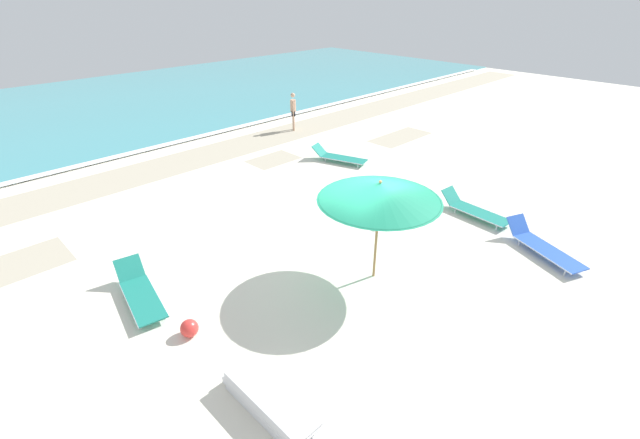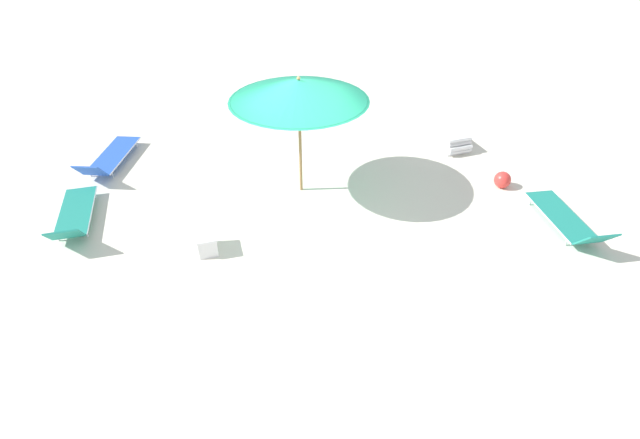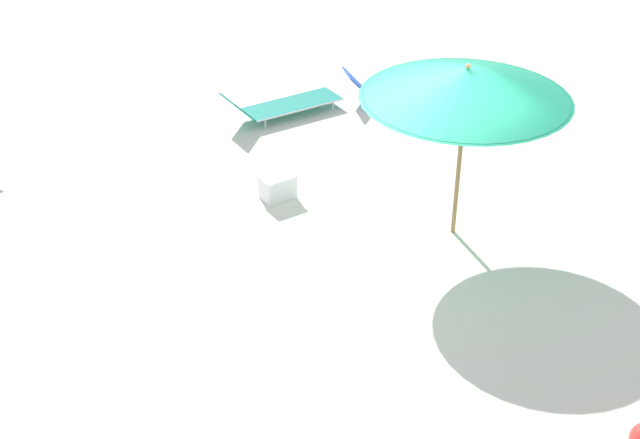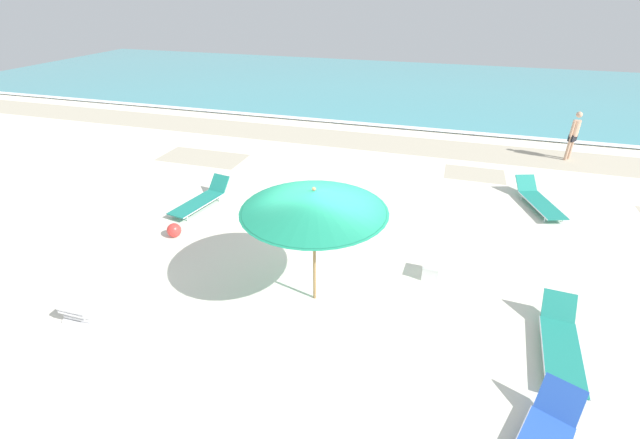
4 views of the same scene
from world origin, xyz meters
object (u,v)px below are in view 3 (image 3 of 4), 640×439
Objects in this scene: sun_lounger_beside_umbrella at (281,105)px; sun_lounger_near_water_left at (403,86)px; cooler_box at (278,187)px; beach_umbrella at (467,84)px.

sun_lounger_beside_umbrella is 0.94× the size of sun_lounger_near_water_left.
sun_lounger_beside_umbrella is 2.82m from cooler_box.
beach_umbrella is 5.29× the size of cooler_box.
sun_lounger_near_water_left is at bearing -153.46° from cooler_box.
beach_umbrella reaches higher than sun_lounger_near_water_left.
sun_lounger_near_water_left is (-0.63, -2.26, -0.00)m from sun_lounger_beside_umbrella.
beach_umbrella is at bearing 126.35° from cooler_box.
sun_lounger_near_water_left is 4.48× the size of cooler_box.
sun_lounger_beside_umbrella is 2.35m from sun_lounger_near_water_left.
beach_umbrella is 1.25× the size of sun_lounger_beside_umbrella.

